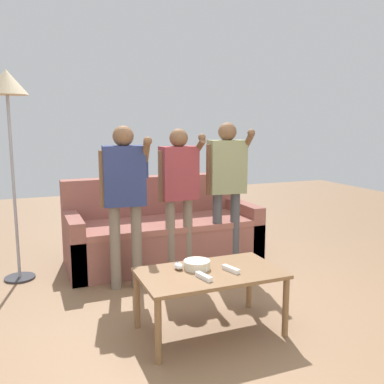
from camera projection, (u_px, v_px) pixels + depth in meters
The scene contains 12 objects.
ground_plane at pixel (195, 317), 3.23m from camera, with size 12.00×12.00×0.00m, color brown.
couch at pixel (162, 233), 4.52m from camera, with size 1.99×0.84×0.88m.
coffee_table at pixel (210, 279), 2.94m from camera, with size 0.98×0.57×0.45m.
snack_bowl at pixel (197, 265), 2.99m from camera, with size 0.19×0.19×0.06m, color beige.
game_remote_nunchuk at pixel (179, 266), 2.97m from camera, with size 0.06×0.09×0.05m.
floor_lamp at pixel (7, 96), 3.74m from camera, with size 0.37×0.37×1.93m.
player_left at pixel (125, 188), 3.66m from camera, with size 0.42×0.36×1.44m.
player_center at pixel (179, 184), 4.04m from camera, with size 0.42×0.28×1.41m.
player_right at pixel (227, 177), 4.23m from camera, with size 0.43×0.34×1.47m.
game_remote_wand_near at pixel (231, 269), 2.94m from camera, with size 0.07×0.16×0.03m.
game_remote_wand_far at pixel (204, 277), 2.79m from camera, with size 0.07×0.15×0.03m.
game_remote_wand_spare at pixel (198, 268), 2.96m from camera, with size 0.12×0.13×0.03m.
Camera 1 is at (-1.15, -2.81, 1.47)m, focal length 39.59 mm.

